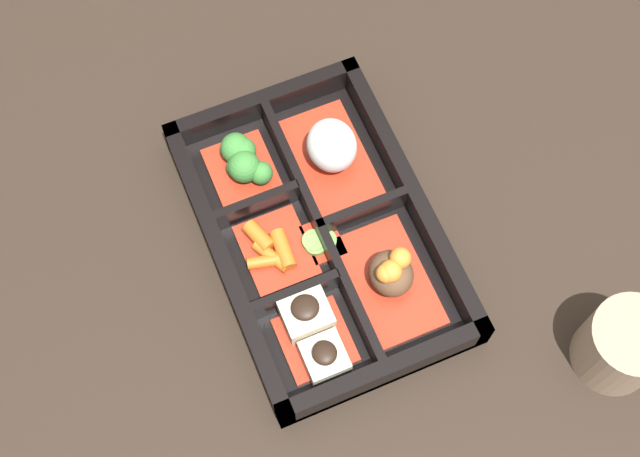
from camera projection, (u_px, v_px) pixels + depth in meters
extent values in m
plane|color=black|center=(320.00, 239.00, 0.83)|extent=(3.00, 3.00, 0.00)
cube|color=black|center=(320.00, 237.00, 0.83)|extent=(0.30, 0.20, 0.01)
cube|color=black|center=(226.00, 267.00, 0.80)|extent=(0.30, 0.01, 0.04)
cube|color=black|center=(411.00, 196.00, 0.83)|extent=(0.30, 0.01, 0.04)
cube|color=black|center=(263.00, 106.00, 0.87)|extent=(0.01, 0.20, 0.04)
cube|color=black|center=(384.00, 372.00, 0.76)|extent=(0.01, 0.20, 0.04)
cube|color=black|center=(317.00, 232.00, 0.81)|extent=(0.27, 0.01, 0.04)
cube|color=black|center=(258.00, 208.00, 0.82)|extent=(0.01, 0.08, 0.04)
cube|color=black|center=(296.00, 296.00, 0.79)|extent=(0.01, 0.08, 0.04)
cube|color=black|center=(361.00, 215.00, 0.82)|extent=(0.01, 0.09, 0.04)
cube|color=#B22D19|center=(331.00, 159.00, 0.85)|extent=(0.11, 0.07, 0.01)
ellipsoid|color=silver|center=(332.00, 146.00, 0.83)|extent=(0.05, 0.05, 0.05)
cube|color=#B22D19|center=(390.00, 281.00, 0.80)|extent=(0.11, 0.07, 0.01)
ellipsoid|color=brown|center=(391.00, 274.00, 0.78)|extent=(0.04, 0.04, 0.03)
sphere|color=orange|center=(391.00, 271.00, 0.76)|extent=(0.02, 0.02, 0.02)
sphere|color=orange|center=(386.00, 273.00, 0.76)|extent=(0.02, 0.02, 0.02)
sphere|color=orange|center=(400.00, 258.00, 0.77)|extent=(0.02, 0.02, 0.02)
cube|color=#B22D19|center=(242.00, 171.00, 0.85)|extent=(0.07, 0.06, 0.01)
sphere|color=#387A33|center=(240.00, 154.00, 0.84)|extent=(0.02, 0.02, 0.02)
sphere|color=#387A33|center=(242.00, 151.00, 0.84)|extent=(0.03, 0.03, 0.03)
sphere|color=#387A33|center=(236.00, 148.00, 0.84)|extent=(0.03, 0.03, 0.03)
sphere|color=#387A33|center=(244.00, 167.00, 0.83)|extent=(0.03, 0.03, 0.03)
sphere|color=#387A33|center=(238.00, 167.00, 0.83)|extent=(0.02, 0.02, 0.02)
sphere|color=#387A33|center=(261.00, 173.00, 0.83)|extent=(0.02, 0.02, 0.02)
cube|color=#B22D19|center=(278.00, 253.00, 0.81)|extent=(0.07, 0.06, 0.01)
cylinder|color=#D1661E|center=(259.00, 236.00, 0.81)|extent=(0.03, 0.02, 0.01)
cylinder|color=#D1661E|center=(267.00, 261.00, 0.80)|extent=(0.02, 0.04, 0.01)
cylinder|color=#D1661E|center=(283.00, 250.00, 0.80)|extent=(0.04, 0.02, 0.01)
cylinder|color=#D1661E|center=(271.00, 256.00, 0.80)|extent=(0.04, 0.03, 0.01)
cube|color=#B22D19|center=(315.00, 340.00, 0.78)|extent=(0.06, 0.06, 0.01)
cube|color=beige|center=(305.00, 313.00, 0.78)|extent=(0.04, 0.04, 0.02)
ellipsoid|color=black|center=(305.00, 307.00, 0.76)|extent=(0.02, 0.02, 0.01)
cube|color=beige|center=(324.00, 357.00, 0.76)|extent=(0.04, 0.04, 0.02)
ellipsoid|color=black|center=(325.00, 353.00, 0.75)|extent=(0.02, 0.02, 0.01)
cube|color=#B22D19|center=(320.00, 242.00, 0.82)|extent=(0.04, 0.03, 0.01)
cylinder|color=#75A84C|center=(326.00, 240.00, 0.81)|extent=(0.02, 0.02, 0.00)
cylinder|color=#75A84C|center=(314.00, 241.00, 0.81)|extent=(0.02, 0.02, 0.01)
cylinder|color=#75A84C|center=(316.00, 244.00, 0.81)|extent=(0.02, 0.02, 0.01)
cylinder|color=gray|center=(622.00, 345.00, 0.76)|extent=(0.07, 0.07, 0.07)
cylinder|color=#597A38|center=(635.00, 335.00, 0.73)|extent=(0.06, 0.06, 0.01)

